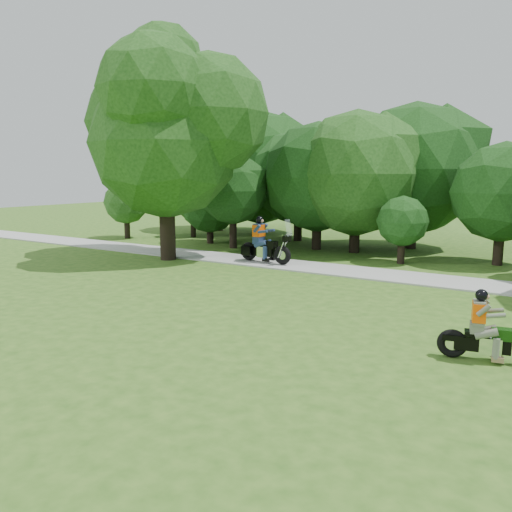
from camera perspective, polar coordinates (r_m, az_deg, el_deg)
The scene contains 6 objects.
ground at distance 11.44m, azimuth 8.20°, elevation -9.78°, with size 100.00×100.00×0.00m, color #2D5719.
walkway at distance 18.80m, azimuth 18.08°, elevation -2.48°, with size 60.00×2.20×0.06m, color #999994.
tree_line at distance 24.92m, azimuth 20.77°, elevation 8.50°, with size 39.48×12.48×7.75m.
big_tree_west at distance 22.47m, azimuth -9.86°, elevation 14.38°, with size 8.64×6.56×9.96m.
chopper_motorcycle at distance 11.09m, azimuth 24.87°, elevation -8.22°, with size 2.06×0.74×1.48m.
touring_motorcycle at distance 20.96m, azimuth 0.71°, elevation 1.20°, with size 2.55×0.87×1.94m.
Camera 1 is at (4.27, -9.93, 3.72)m, focal length 35.00 mm.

